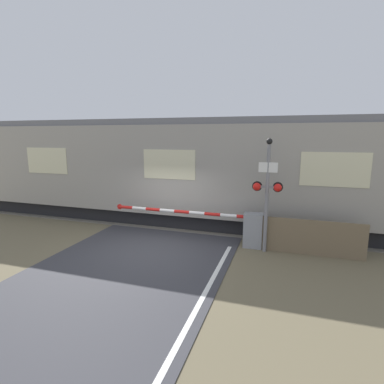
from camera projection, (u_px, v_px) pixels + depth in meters
name	position (u px, v px, depth m)	size (l,w,h in m)	color
ground_plane	(151.00, 250.00, 9.54)	(80.00, 80.00, 0.00)	#6B6047
track_bed	(187.00, 220.00, 12.86)	(36.00, 3.20, 0.13)	#666056
train	(183.00, 170.00, 12.51)	(20.24, 3.09, 4.22)	black
crossing_barrier	(240.00, 227.00, 9.82)	(5.31, 0.44, 1.12)	gray
signal_post	(267.00, 189.00, 9.06)	(0.91, 0.26, 3.51)	gray
roadside_fence	(307.00, 237.00, 9.08)	(3.30, 0.06, 1.10)	#726047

